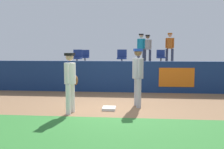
# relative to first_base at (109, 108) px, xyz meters

# --- Properties ---
(ground_plane) EXTENTS (60.00, 60.00, 0.00)m
(ground_plane) POSITION_rel_first_base_xyz_m (0.10, 0.10, -0.04)
(ground_plane) COLOR #846042
(grass_foreground_strip) EXTENTS (18.00, 2.80, 0.01)m
(grass_foreground_strip) POSITION_rel_first_base_xyz_m (0.10, -2.29, -0.04)
(grass_foreground_strip) COLOR #2D722D
(grass_foreground_strip) RESTS_ON ground_plane
(first_base) EXTENTS (0.40, 0.40, 0.08)m
(first_base) POSITION_rel_first_base_xyz_m (0.00, 0.00, 0.00)
(first_base) COLOR white
(first_base) RESTS_ON ground_plane
(player_fielder_home) EXTENTS (0.38, 0.54, 1.76)m
(player_fielder_home) POSITION_rel_first_base_xyz_m (-1.08, -0.49, 0.97)
(player_fielder_home) COLOR white
(player_fielder_home) RESTS_ON ground_plane
(player_runner_visitor) EXTENTS (0.42, 0.52, 1.89)m
(player_runner_visitor) POSITION_rel_first_base_xyz_m (0.89, 0.51, 1.06)
(player_runner_visitor) COLOR #9EA3AD
(player_runner_visitor) RESTS_ON ground_plane
(field_wall) EXTENTS (18.00, 0.26, 1.37)m
(field_wall) POSITION_rel_first_base_xyz_m (0.12, 3.32, 0.65)
(field_wall) COLOR navy
(field_wall) RESTS_ON ground_plane
(bleacher_platform) EXTENTS (18.00, 4.80, 1.06)m
(bleacher_platform) POSITION_rel_first_base_xyz_m (0.10, 5.89, 0.49)
(bleacher_platform) COLOR #59595E
(bleacher_platform) RESTS_ON ground_plane
(seat_front_left) EXTENTS (0.45, 0.44, 0.84)m
(seat_front_left) POSITION_rel_first_base_xyz_m (-2.13, 4.76, 1.49)
(seat_front_left) COLOR #4C4C51
(seat_front_left) RESTS_ON bleacher_platform
(seat_front_center) EXTENTS (0.48, 0.44, 0.84)m
(seat_front_center) POSITION_rel_first_base_xyz_m (0.15, 4.76, 1.49)
(seat_front_center) COLOR #4C4C51
(seat_front_center) RESTS_ON bleacher_platform
(seat_back_left) EXTENTS (0.44, 0.44, 0.84)m
(seat_back_left) POSITION_rel_first_base_xyz_m (-2.09, 6.56, 1.49)
(seat_back_left) COLOR #4C4C51
(seat_back_left) RESTS_ON bleacher_platform
(seat_back_right) EXTENTS (0.47, 0.44, 0.84)m
(seat_back_right) POSITION_rel_first_base_xyz_m (2.28, 6.56, 1.49)
(seat_back_right) COLOR #4C4C51
(seat_back_right) RESTS_ON bleacher_platform
(spectator_hooded) EXTENTS (0.48, 0.43, 1.79)m
(spectator_hooded) POSITION_rel_first_base_xyz_m (1.18, 7.26, 2.06)
(spectator_hooded) COLOR #33384C
(spectator_hooded) RESTS_ON bleacher_platform
(spectator_capped) EXTENTS (0.46, 0.41, 1.72)m
(spectator_capped) POSITION_rel_first_base_xyz_m (1.55, 7.16, 2.02)
(spectator_capped) COLOR #33384C
(spectator_capped) RESTS_ON bleacher_platform
(spectator_casual) EXTENTS (0.50, 0.44, 1.86)m
(spectator_casual) POSITION_rel_first_base_xyz_m (2.92, 7.65, 2.10)
(spectator_casual) COLOR #33384C
(spectator_casual) RESTS_ON bleacher_platform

